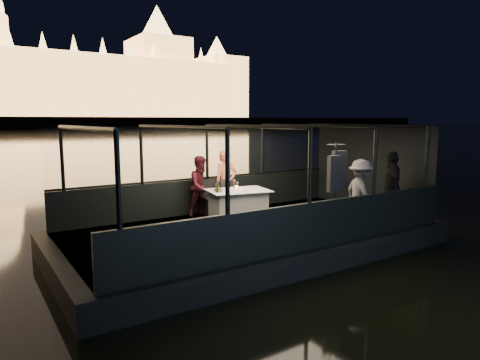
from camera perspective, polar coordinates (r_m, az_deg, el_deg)
boat_hull at (r=10.02m, az=1.26°, el=-9.08°), size 8.60×4.40×1.00m
boat_deck at (r=9.89m, az=1.27°, el=-6.42°), size 8.00×4.00×0.04m
gunwale_port at (r=11.46m, az=-4.36°, el=-2.04°), size 8.00×0.08×0.90m
gunwale_starboard at (r=8.25m, az=9.16°, el=-6.08°), size 8.00×0.08×0.90m
cabin_glass_port at (r=11.32m, az=-4.42°, el=3.71°), size 8.00×0.02×1.40m
cabin_glass_starboard at (r=8.05m, az=9.34°, el=1.88°), size 8.00×0.02×1.40m
cabin_roof_glass at (r=9.58m, az=1.31°, el=7.14°), size 8.00×4.00×0.02m
end_wall_fore at (r=8.14m, az=-22.68°, el=-1.76°), size 0.02×4.00×2.30m
end_wall_aft at (r=12.35m, az=16.82°, el=1.65°), size 0.02×4.00×2.30m
canopy_ribs at (r=9.67m, az=1.29°, el=0.31°), size 8.00×4.00×2.30m
dining_table_central at (r=10.40m, az=-0.25°, el=-3.41°), size 1.63×1.31×0.77m
chair_port_left at (r=10.91m, az=-3.44°, el=-2.54°), size 0.53×0.53×0.92m
chair_port_right at (r=10.87m, az=-1.17°, el=-2.57°), size 0.45×0.45×0.93m
coat_stand at (r=9.44m, az=12.53°, el=-1.60°), size 0.66×0.59×1.98m
person_woman_coral at (r=11.12m, az=-1.88°, el=-0.76°), size 0.64×0.46×1.67m
person_man_maroon at (r=10.90m, az=-5.15°, el=-0.97°), size 0.81×0.67×1.55m
passenger_stripe at (r=10.17m, az=15.80°, el=-1.32°), size 0.86×1.14×1.57m
passenger_dark at (r=10.87m, az=19.54°, el=-0.89°), size 0.97×1.05×1.71m
wine_bottle at (r=9.97m, az=-3.03°, el=-0.83°), size 0.07×0.07×0.27m
bread_basket at (r=10.16m, az=-2.89°, el=-1.29°), size 0.27×0.27×0.08m
amber_candle at (r=10.52m, az=-0.43°, el=-0.96°), size 0.06×0.06×0.07m
plate_near at (r=10.53m, az=0.99°, el=-1.13°), size 0.25×0.25×0.01m
plate_far at (r=10.41m, az=-3.37°, el=-1.24°), size 0.28×0.28×0.01m
wine_glass_white at (r=10.01m, az=-3.12°, el=-1.12°), size 0.07×0.07×0.19m
wine_glass_red at (r=10.69m, az=-0.75°, el=-0.51°), size 0.07×0.07×0.19m
wine_glass_empty at (r=10.32m, az=-0.37°, el=-0.82°), size 0.08×0.08×0.19m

